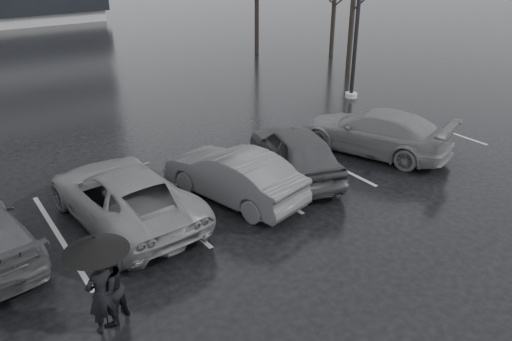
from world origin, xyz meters
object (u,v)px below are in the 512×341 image
at_px(pedestrian_left, 102,294).
at_px(pedestrian_right, 108,289).
at_px(car_main, 294,151).
at_px(car_west_b, 123,195).
at_px(car_east, 374,131).
at_px(car_west_a, 233,175).

height_order(pedestrian_left, pedestrian_right, pedestrian_left).
relative_size(car_main, car_west_b, 0.85).
xyz_separation_m(car_main, car_west_b, (-5.29, 0.31, -0.03)).
relative_size(car_main, pedestrian_left, 2.77).
distance_m(car_main, car_west_b, 5.30).
bearing_deg(pedestrian_left, car_west_b, -126.75).
bearing_deg(car_west_b, car_east, 172.27).
distance_m(car_west_a, pedestrian_left, 5.58).
xyz_separation_m(pedestrian_left, pedestrian_right, (0.16, 0.14, -0.04)).
relative_size(car_east, pedestrian_left, 3.14).
height_order(car_west_b, pedestrian_right, pedestrian_right).
relative_size(car_main, pedestrian_right, 2.91).
distance_m(car_west_a, car_west_b, 2.98).
bearing_deg(pedestrian_right, car_west_b, -146.52).
bearing_deg(pedestrian_right, car_main, 173.17).
distance_m(car_west_b, car_east, 8.60).
bearing_deg(pedestrian_right, pedestrian_left, 8.94).
bearing_deg(car_main, pedestrian_right, 41.79).
xyz_separation_m(car_west_a, car_east, (5.66, 0.10, 0.03)).
bearing_deg(pedestrian_left, car_east, -173.50).
xyz_separation_m(car_west_b, pedestrian_left, (-1.80, -3.58, 0.08)).
distance_m(car_west_b, pedestrian_right, 3.81).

